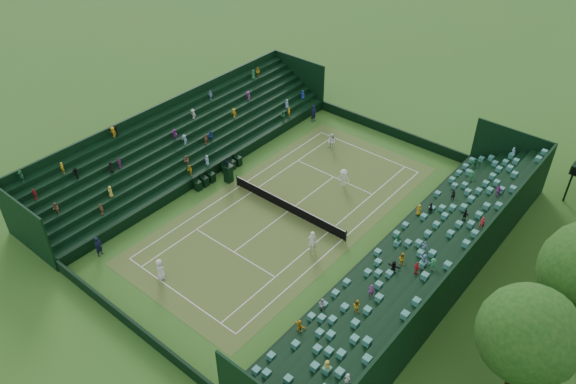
{
  "coord_description": "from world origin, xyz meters",
  "views": [
    {
      "loc": [
        23.05,
        -27.79,
        28.98
      ],
      "look_at": [
        0.0,
        0.0,
        2.0
      ],
      "focal_mm": 35.0,
      "sensor_mm": 36.0,
      "label": 1
    }
  ],
  "objects_px": {
    "tennis_net": "(288,206)",
    "player_near_west": "(160,269)",
    "player_near_east": "(312,241)",
    "player_far_west": "(332,141)",
    "player_far_east": "(343,178)",
    "umpire_chair": "(228,171)"
  },
  "relations": [
    {
      "from": "player_near_east",
      "to": "player_far_west",
      "type": "distance_m",
      "value": 14.54
    },
    {
      "from": "tennis_net",
      "to": "player_near_east",
      "type": "bearing_deg",
      "value": -29.22
    },
    {
      "from": "player_near_east",
      "to": "player_far_east",
      "type": "bearing_deg",
      "value": -113.97
    },
    {
      "from": "tennis_net",
      "to": "player_near_west",
      "type": "distance_m",
      "value": 11.83
    },
    {
      "from": "umpire_chair",
      "to": "player_near_west",
      "type": "height_order",
      "value": "umpire_chair"
    },
    {
      "from": "tennis_net",
      "to": "player_far_west",
      "type": "bearing_deg",
      "value": 106.28
    },
    {
      "from": "player_far_west",
      "to": "player_far_east",
      "type": "distance_m",
      "value": 6.08
    },
    {
      "from": "umpire_chair",
      "to": "player_far_east",
      "type": "height_order",
      "value": "umpire_chair"
    },
    {
      "from": "player_near_west",
      "to": "player_far_west",
      "type": "distance_m",
      "value": 21.75
    },
    {
      "from": "tennis_net",
      "to": "player_near_east",
      "type": "height_order",
      "value": "player_near_east"
    },
    {
      "from": "player_near_east",
      "to": "player_far_west",
      "type": "bearing_deg",
      "value": -103.45
    },
    {
      "from": "player_far_west",
      "to": "player_near_west",
      "type": "bearing_deg",
      "value": -84.9
    },
    {
      "from": "umpire_chair",
      "to": "player_far_east",
      "type": "bearing_deg",
      "value": 35.93
    },
    {
      "from": "player_near_west",
      "to": "player_near_east",
      "type": "bearing_deg",
      "value": -103.12
    },
    {
      "from": "tennis_net",
      "to": "player_far_east",
      "type": "relative_size",
      "value": 6.93
    },
    {
      "from": "player_near_west",
      "to": "player_far_east",
      "type": "relative_size",
      "value": 1.02
    },
    {
      "from": "tennis_net",
      "to": "player_near_west",
      "type": "relative_size",
      "value": 6.78
    },
    {
      "from": "player_near_east",
      "to": "player_far_west",
      "type": "relative_size",
      "value": 1.13
    },
    {
      "from": "player_near_west",
      "to": "player_near_east",
      "type": "relative_size",
      "value": 0.93
    },
    {
      "from": "player_near_west",
      "to": "player_far_west",
      "type": "relative_size",
      "value": 1.06
    },
    {
      "from": "player_near_east",
      "to": "tennis_net",
      "type": "bearing_deg",
      "value": -72.98
    },
    {
      "from": "umpire_chair",
      "to": "player_near_west",
      "type": "bearing_deg",
      "value": -68.08
    }
  ]
}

